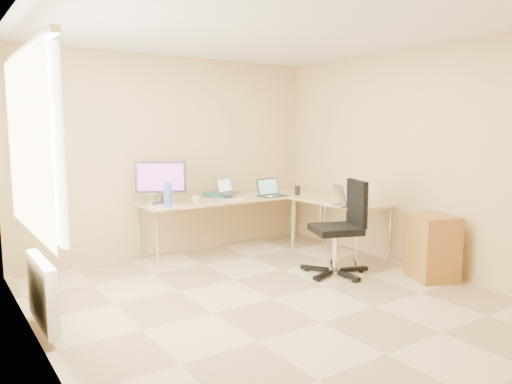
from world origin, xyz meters
TOP-DOWN VIEW (x-y plane):
  - floor at (0.00, 0.00)m, footprint 4.50×4.50m
  - ceiling at (0.00, 0.00)m, footprint 4.50×4.50m
  - wall_back at (0.00, 2.25)m, footprint 4.50×0.00m
  - wall_front at (0.00, -2.25)m, footprint 4.50×0.00m
  - wall_left at (-2.10, 0.00)m, footprint 0.00×4.50m
  - wall_right at (2.10, 0.00)m, footprint 0.00×4.50m
  - desk_main at (0.72, 1.85)m, footprint 2.65×0.70m
  - desk_return at (1.70, 0.85)m, footprint 0.70×1.30m
  - monitor at (-0.34, 1.90)m, footprint 0.65×0.49m
  - book_stack at (0.55, 2.05)m, footprint 0.26×0.34m
  - laptop_center at (0.65, 1.91)m, footprint 0.36×0.33m
  - laptop_black at (1.19, 1.64)m, footprint 0.43×0.34m
  - keyboard at (0.52, 1.59)m, footprint 0.42×0.26m
  - mouse at (1.08, 1.55)m, footprint 0.10×0.07m
  - mug at (0.03, 1.69)m, footprint 0.11×0.11m
  - cd_stack at (0.36, 1.55)m, footprint 0.14×0.14m
  - water_bottle at (-0.40, 1.55)m, footprint 0.11×0.11m
  - papers at (-0.40, 1.64)m, footprint 0.36×0.41m
  - white_box at (-0.18, 2.05)m, footprint 0.23×0.19m
  - desk_fan at (-0.40, 2.04)m, footprint 0.32×0.32m
  - black_cup at (1.56, 1.55)m, footprint 0.09×0.09m
  - laptop_return at (1.46, 0.47)m, footprint 0.39×0.34m
  - office_chair at (1.07, 0.25)m, footprint 0.85×0.85m
  - cabinet at (1.85, -0.47)m, footprint 0.59×0.64m
  - radiator at (-2.03, 0.40)m, footprint 0.09×0.80m
  - window at (-2.05, 0.40)m, footprint 0.10×1.80m

SIDE VIEW (x-z plane):
  - floor at x=0.00m, z-range 0.00..0.00m
  - radiator at x=-2.03m, z-range 0.07..0.62m
  - cabinet at x=1.85m, z-range 0.00..0.72m
  - desk_main at x=0.72m, z-range 0.00..0.73m
  - desk_return at x=1.70m, z-range 0.00..0.73m
  - office_chair at x=1.07m, z-range -0.05..1.05m
  - papers at x=-0.40m, z-range 0.73..0.74m
  - keyboard at x=0.52m, z-range 0.73..0.75m
  - cd_stack at x=0.36m, z-range 0.73..0.76m
  - mouse at x=1.08m, z-range 0.73..0.76m
  - book_stack at x=0.55m, z-range 0.73..0.79m
  - white_box at x=-0.18m, z-range 0.73..0.80m
  - mug at x=0.03m, z-range 0.73..0.82m
  - black_cup at x=1.56m, z-range 0.73..0.86m
  - laptop_return at x=1.46m, z-range 0.73..0.95m
  - laptop_black at x=1.19m, z-range 0.73..0.98m
  - water_bottle at x=-0.40m, z-range 0.73..1.03m
  - laptop_center at x=0.65m, z-range 0.79..0.98m
  - desk_fan at x=-0.40m, z-range 0.73..1.04m
  - monitor at x=-0.34m, z-range 0.73..1.27m
  - wall_back at x=0.00m, z-range -0.95..3.55m
  - wall_front at x=0.00m, z-range -0.95..3.55m
  - wall_left at x=-2.10m, z-range -0.95..3.55m
  - wall_right at x=2.10m, z-range -0.95..3.55m
  - window at x=-2.05m, z-range 0.85..2.25m
  - ceiling at x=0.00m, z-range 2.60..2.60m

